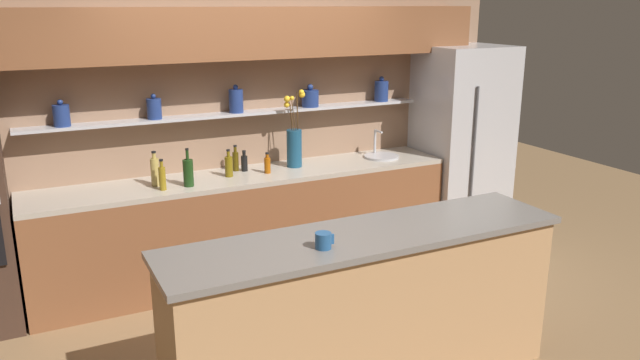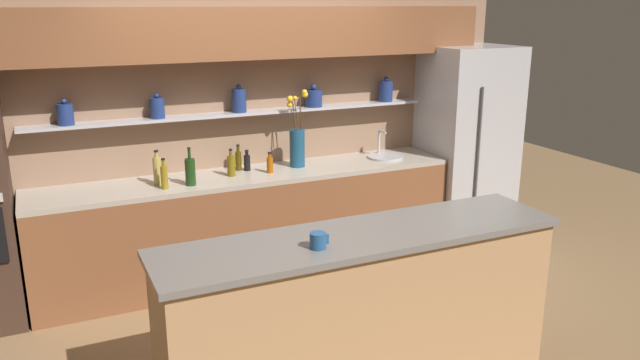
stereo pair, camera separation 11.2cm
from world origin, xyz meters
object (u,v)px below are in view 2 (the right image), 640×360
at_px(bottle_sauce_5, 247,162).
at_px(coffee_mug, 318,241).
at_px(bottle_sauce_3, 270,164).
at_px(bottle_oil_6, 231,165).
at_px(sink_fixture, 385,155).
at_px(bottle_oil_1, 164,176).
at_px(bottle_wine_2, 190,171).
at_px(refrigerator, 466,145).
at_px(bottle_oil_0, 238,160).
at_px(flower_vase, 297,143).
at_px(bottle_spirit_4, 157,170).

xyz_separation_m(bottle_sauce_5, coffee_mug, (-0.29, -2.11, 0.07)).
distance_m(bottle_sauce_3, bottle_oil_6, 0.33).
relative_size(sink_fixture, bottle_oil_1, 1.33).
distance_m(bottle_wine_2, bottle_oil_6, 0.40).
distance_m(refrigerator, bottle_oil_1, 3.01).
bearing_deg(bottle_sauce_3, coffee_mug, -102.76).
height_order(bottle_sauce_5, coffee_mug, coffee_mug).
height_order(bottle_wine_2, bottle_oil_6, bottle_wine_2).
relative_size(bottle_oil_0, bottle_sauce_5, 1.25).
height_order(bottle_sauce_5, bottle_oil_6, bottle_oil_6).
distance_m(refrigerator, coffee_mug, 3.20).
xyz_separation_m(flower_vase, bottle_sauce_5, (-0.45, 0.06, -0.14)).
relative_size(bottle_sauce_3, coffee_mug, 1.64).
bearing_deg(bottle_spirit_4, bottle_wine_2, -28.10).
height_order(refrigerator, flower_vase, refrigerator).
bearing_deg(sink_fixture, coffee_mug, -128.85).
height_order(bottle_oil_0, bottle_oil_1, bottle_oil_1).
relative_size(bottle_wine_2, bottle_sauce_5, 1.69).
distance_m(bottle_oil_1, bottle_oil_6, 0.61).
bearing_deg(bottle_oil_1, bottle_oil_0, 23.07).
xyz_separation_m(refrigerator, coffee_mug, (-2.53, -1.96, 0.10)).
bearing_deg(coffee_mug, bottle_spirit_4, 104.10).
xyz_separation_m(bottle_wine_2, coffee_mug, (0.27, -1.87, 0.03)).
bearing_deg(bottle_oil_1, bottle_wine_2, 4.46).
distance_m(bottle_oil_0, bottle_sauce_5, 0.08).
bearing_deg(bottle_oil_1, bottle_oil_6, 13.95).
bearing_deg(bottle_spirit_4, refrigerator, -0.63).
xyz_separation_m(sink_fixture, coffee_mug, (-1.62, -2.01, 0.12)).
relative_size(bottle_sauce_5, coffee_mug, 1.64).
bearing_deg(bottle_sauce_5, sink_fixture, -4.45).
bearing_deg(bottle_oil_1, bottle_sauce_3, 6.48).
distance_m(flower_vase, bottle_spirit_4, 1.25).
relative_size(bottle_oil_1, coffee_mug, 2.22).
xyz_separation_m(flower_vase, bottle_sauce_3, (-0.30, -0.10, -0.14)).
height_order(bottle_spirit_4, coffee_mug, bottle_spirit_4).
bearing_deg(flower_vase, sink_fixture, -3.08).
xyz_separation_m(refrigerator, bottle_oil_1, (-3.01, -0.11, 0.05)).
bearing_deg(refrigerator, bottle_wine_2, -178.12).
bearing_deg(bottle_oil_0, flower_vase, -10.37).
relative_size(refrigerator, coffee_mug, 17.37).
height_order(flower_vase, bottle_oil_6, flower_vase).
height_order(flower_vase, coffee_mug, flower_vase).
relative_size(bottle_oil_1, bottle_spirit_4, 0.87).
bearing_deg(bottle_spirit_4, flower_vase, 2.86).
height_order(sink_fixture, bottle_sauce_3, sink_fixture).
bearing_deg(sink_fixture, refrigerator, -3.03).
bearing_deg(bottle_oil_6, flower_vase, 5.22).
xyz_separation_m(bottle_oil_6, coffee_mug, (-0.11, -2.00, 0.05)).
bearing_deg(coffee_mug, refrigerator, 37.79).
height_order(flower_vase, bottle_spirit_4, flower_vase).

